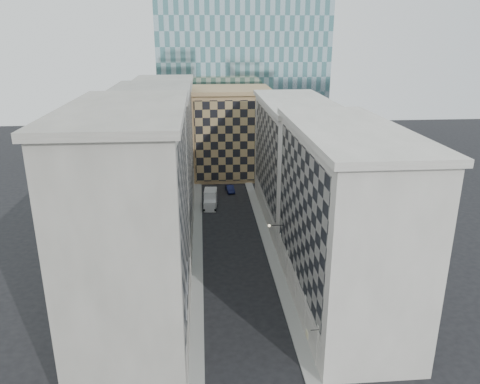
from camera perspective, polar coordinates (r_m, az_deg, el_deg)
sidewalk_west at (r=67.99m, az=-5.22°, el=-7.13°), size 1.50×100.00×0.15m
sidewalk_east at (r=68.63m, az=3.64°, el=-6.83°), size 1.50×100.00×0.15m
bldg_left_a at (r=46.30m, az=-12.73°, el=-4.50°), size 10.80×22.80×23.70m
bldg_left_b at (r=67.07m, az=-10.31°, el=2.58°), size 10.80×22.80×22.70m
bldg_left_c at (r=88.44m, az=-9.04°, el=6.27°), size 10.80×22.80×21.70m
bldg_right_a at (r=52.29m, az=12.37°, el=-3.48°), size 10.80×26.80×20.70m
bldg_right_b at (r=77.28m, az=6.67°, el=3.80°), size 10.80×28.80×19.70m
tan_block at (r=101.28m, az=-1.17°, el=7.30°), size 16.80×14.80×18.80m
church_tower at (r=113.22m, az=-2.76°, el=17.45°), size 7.20×7.20×51.50m
flagpoles_left at (r=43.11m, az=-6.52°, el=-11.69°), size 0.10×6.33×2.33m
bracket_lamp at (r=60.58m, az=3.76°, el=-4.10°), size 1.98×0.36×0.36m
box_truck at (r=84.15m, az=-3.62°, el=-0.95°), size 2.59×5.56×2.97m
dark_car at (r=91.84m, az=-1.23°, el=0.40°), size 1.82×4.16×1.33m
shop_sign at (r=44.88m, az=8.25°, el=-16.74°), size 1.16×0.72×0.80m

